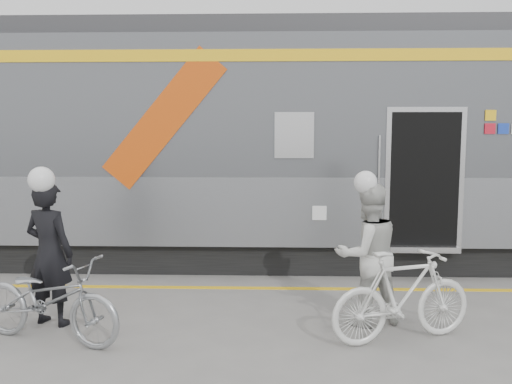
{
  "coord_description": "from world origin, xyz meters",
  "views": [
    {
      "loc": [
        0.55,
        -5.64,
        2.34
      ],
      "look_at": [
        0.32,
        1.6,
        1.5
      ],
      "focal_mm": 38.0,
      "sensor_mm": 36.0,
      "label": 1
    }
  ],
  "objects_px": {
    "man": "(49,253)",
    "bicycle_left": "(48,299)",
    "woman": "(367,254)",
    "bicycle_right": "(403,296)"
  },
  "relations": [
    {
      "from": "man",
      "to": "bicycle_left",
      "type": "bearing_deg",
      "value": 127.64
    },
    {
      "from": "man",
      "to": "woman",
      "type": "relative_size",
      "value": 1.02
    },
    {
      "from": "woman",
      "to": "bicycle_right",
      "type": "bearing_deg",
      "value": 99.47
    },
    {
      "from": "man",
      "to": "bicycle_right",
      "type": "relative_size",
      "value": 1.02
    },
    {
      "from": "bicycle_left",
      "to": "bicycle_right",
      "type": "height_order",
      "value": "bicycle_right"
    },
    {
      "from": "bicycle_right",
      "to": "bicycle_left",
      "type": "bearing_deg",
      "value": 72.86
    },
    {
      "from": "bicycle_left",
      "to": "woman",
      "type": "height_order",
      "value": "woman"
    },
    {
      "from": "man",
      "to": "bicycle_left",
      "type": "xyz_separation_m",
      "value": [
        0.2,
        -0.55,
        -0.39
      ]
    },
    {
      "from": "bicycle_right",
      "to": "man",
      "type": "bearing_deg",
      "value": 65.09
    },
    {
      "from": "woman",
      "to": "bicycle_right",
      "type": "height_order",
      "value": "woman"
    }
  ]
}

